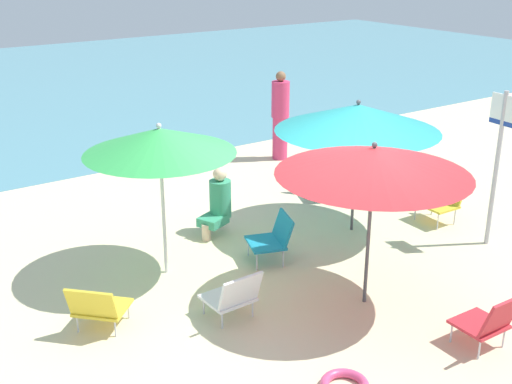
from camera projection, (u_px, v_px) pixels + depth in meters
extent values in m
plane|color=beige|center=(320.00, 281.00, 7.76)|extent=(40.00, 40.00, 0.00)
cube|color=#5693A3|center=(11.00, 90.00, 17.93)|extent=(40.00, 16.00, 0.01)
cylinder|color=silver|center=(163.00, 203.00, 7.64)|extent=(0.04, 0.04, 1.80)
cone|color=green|center=(160.00, 141.00, 7.38)|extent=(1.74, 1.74, 0.29)
sphere|color=silver|center=(159.00, 126.00, 7.32)|extent=(0.06, 0.06, 0.06)
cylinder|color=#4C4C51|center=(369.00, 228.00, 6.99)|extent=(0.04, 0.04, 1.79)
cone|color=red|center=(374.00, 161.00, 6.73)|extent=(2.05, 2.05, 0.29)
sphere|color=#4C4C51|center=(375.00, 145.00, 6.67)|extent=(0.06, 0.06, 0.06)
cylinder|color=#4C4C51|center=(355.00, 169.00, 8.84)|extent=(0.04, 0.04, 1.78)
cone|color=teal|center=(358.00, 118.00, 8.58)|extent=(2.19, 2.19, 0.35)
sphere|color=#4C4C51|center=(359.00, 102.00, 8.51)|extent=(0.06, 0.06, 0.06)
cube|color=gold|center=(103.00, 307.00, 6.78)|extent=(0.67, 0.68, 0.03)
cube|color=gold|center=(91.00, 304.00, 6.50)|extent=(0.46, 0.46, 0.35)
cylinder|color=silver|center=(92.00, 306.00, 7.02)|extent=(0.02, 0.02, 0.19)
cylinder|color=silver|center=(129.00, 310.00, 6.94)|extent=(0.02, 0.02, 0.19)
cylinder|color=silver|center=(78.00, 324.00, 6.69)|extent=(0.02, 0.02, 0.19)
cylinder|color=silver|center=(115.00, 328.00, 6.62)|extent=(0.02, 0.02, 0.19)
cube|color=teal|center=(266.00, 243.00, 8.14)|extent=(0.56, 0.62, 0.03)
cube|color=teal|center=(283.00, 228.00, 8.13)|extent=(0.30, 0.53, 0.34)
cylinder|color=silver|center=(257.00, 261.00, 7.96)|extent=(0.02, 0.02, 0.24)
cylinder|color=silver|center=(248.00, 247.00, 8.33)|extent=(0.02, 0.02, 0.24)
cylinder|color=silver|center=(283.00, 258.00, 8.04)|extent=(0.02, 0.02, 0.24)
cylinder|color=silver|center=(274.00, 244.00, 8.41)|extent=(0.02, 0.02, 0.24)
cube|color=gold|center=(436.00, 205.00, 9.30)|extent=(0.44, 0.55, 0.03)
cube|color=gold|center=(448.00, 190.00, 9.35)|extent=(0.16, 0.54, 0.36)
cylinder|color=silver|center=(438.00, 221.00, 9.10)|extent=(0.02, 0.02, 0.25)
cylinder|color=silver|center=(415.00, 211.00, 9.44)|extent=(0.02, 0.02, 0.25)
cylinder|color=silver|center=(455.00, 216.00, 9.27)|extent=(0.02, 0.02, 0.25)
cylinder|color=silver|center=(432.00, 207.00, 9.61)|extent=(0.02, 0.02, 0.25)
cube|color=white|center=(228.00, 298.00, 6.96)|extent=(0.50, 0.47, 0.03)
cube|color=white|center=(241.00, 291.00, 6.71)|extent=(0.49, 0.16, 0.37)
cylinder|color=silver|center=(204.00, 306.00, 7.03)|extent=(0.02, 0.02, 0.20)
cylinder|color=silver|center=(233.00, 295.00, 7.24)|extent=(0.02, 0.02, 0.20)
cylinder|color=silver|center=(222.00, 320.00, 6.76)|extent=(0.02, 0.02, 0.20)
cylinder|color=silver|center=(253.00, 309.00, 6.97)|extent=(0.02, 0.02, 0.20)
cube|color=red|center=(479.00, 324.00, 6.44)|extent=(0.46, 0.44, 0.03)
cube|color=red|center=(501.00, 316.00, 6.18)|extent=(0.46, 0.17, 0.41)
cylinder|color=silver|center=(451.00, 333.00, 6.52)|extent=(0.02, 0.02, 0.22)
cylinder|color=silver|center=(476.00, 322.00, 6.71)|extent=(0.02, 0.02, 0.22)
cylinder|color=silver|center=(479.00, 349.00, 6.26)|extent=(0.02, 0.02, 0.22)
cylinder|color=silver|center=(504.00, 338.00, 6.44)|extent=(0.02, 0.02, 0.22)
cube|color=navy|center=(326.00, 184.00, 10.22)|extent=(0.69, 0.66, 0.03)
cube|color=navy|center=(322.00, 167.00, 10.39)|extent=(0.56, 0.34, 0.37)
cylinder|color=silver|center=(344.00, 195.00, 10.13)|extent=(0.02, 0.02, 0.21)
cylinder|color=silver|center=(317.00, 197.00, 10.04)|extent=(0.02, 0.02, 0.21)
cylinder|color=silver|center=(335.00, 186.00, 10.49)|extent=(0.02, 0.02, 0.21)
cylinder|color=silver|center=(309.00, 188.00, 10.40)|extent=(0.02, 0.02, 0.21)
cube|color=#389970|center=(213.00, 220.00, 8.88)|extent=(0.45, 0.41, 0.12)
cylinder|color=beige|center=(206.00, 232.00, 8.79)|extent=(0.12, 0.12, 0.23)
cylinder|color=#389970|center=(220.00, 199.00, 8.93)|extent=(0.30, 0.30, 0.52)
sphere|color=beige|center=(220.00, 174.00, 8.80)|extent=(0.19, 0.19, 0.19)
cylinder|color=#DB3866|center=(280.00, 138.00, 12.05)|extent=(0.28, 0.28, 0.79)
cylinder|color=#DB3866|center=(281.00, 99.00, 11.79)|extent=(0.32, 0.32, 0.65)
sphere|color=#896042|center=(281.00, 76.00, 11.65)|extent=(0.18, 0.18, 0.18)
cylinder|color=#ADADB2|center=(496.00, 170.00, 8.37)|extent=(0.06, 0.06, 2.05)
cube|color=white|center=(504.00, 110.00, 8.09)|extent=(0.06, 0.41, 0.38)
cube|color=navy|center=(502.00, 123.00, 8.15)|extent=(0.07, 0.41, 0.06)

